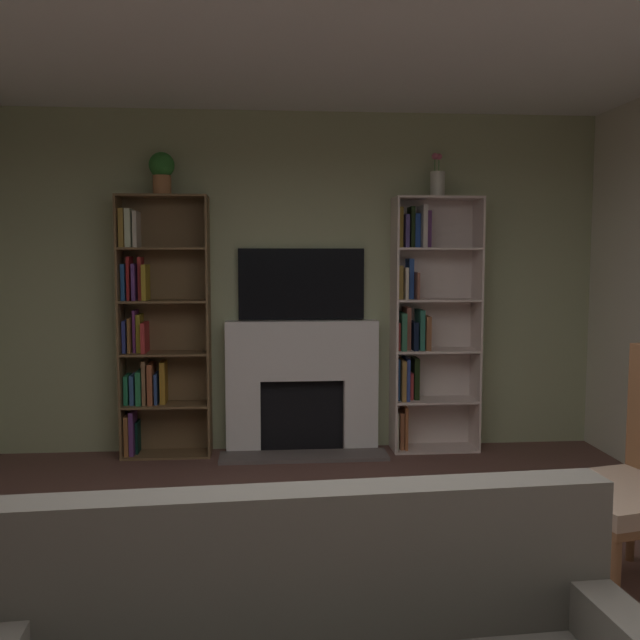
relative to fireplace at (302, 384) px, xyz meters
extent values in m
cube|color=#A3AB80|center=(0.00, 0.13, 0.85)|extent=(5.18, 0.06, 2.84)
cube|color=white|center=(-0.49, 0.01, -0.27)|extent=(0.29, 0.18, 0.61)
cube|color=white|center=(0.49, 0.01, -0.27)|extent=(0.29, 0.18, 0.61)
cube|color=white|center=(0.00, 0.01, 0.29)|extent=(1.28, 0.18, 0.50)
cube|color=black|center=(0.00, 0.06, -0.27)|extent=(0.70, 0.08, 0.61)
cube|color=#5D5452|center=(0.00, -0.23, -0.56)|extent=(1.38, 0.30, 0.03)
cube|color=black|center=(0.00, 0.07, 0.84)|extent=(1.06, 0.06, 0.60)
cube|color=brown|center=(-1.48, -0.05, 0.50)|extent=(0.02, 0.30, 2.13)
cube|color=brown|center=(-0.77, -0.05, 0.50)|extent=(0.02, 0.30, 2.13)
cube|color=brown|center=(-1.12, 0.09, 0.50)|extent=(0.72, 0.02, 2.13)
cube|color=brown|center=(-1.12, -0.05, -0.56)|extent=(0.69, 0.30, 0.02)
cube|color=brown|center=(-1.44, -0.04, -0.39)|extent=(0.03, 0.24, 0.33)
cube|color=#5B3071|center=(-1.40, -0.04, -0.37)|extent=(0.04, 0.23, 0.36)
cube|color=black|center=(-1.37, 0.00, -0.42)|extent=(0.02, 0.16, 0.26)
cube|color=brown|center=(-1.12, -0.05, -0.14)|extent=(0.69, 0.30, 0.02)
cube|color=#227A4E|center=(-1.44, -0.02, -0.02)|extent=(0.03, 0.20, 0.24)
cube|color=#32558D|center=(-1.39, -0.03, -0.01)|extent=(0.03, 0.21, 0.24)
cube|color=#257645|center=(-1.34, -0.04, 0.00)|extent=(0.04, 0.23, 0.27)
cube|color=brown|center=(-1.29, -0.04, 0.05)|extent=(0.03, 0.23, 0.36)
cube|color=#984E30|center=(-1.24, -0.04, 0.03)|extent=(0.04, 0.24, 0.34)
cube|color=#2D4786|center=(-1.20, -0.03, -0.01)|extent=(0.02, 0.21, 0.25)
cube|color=#A47222|center=(-1.15, -0.01, 0.04)|extent=(0.04, 0.19, 0.35)
cube|color=brown|center=(-1.12, -0.05, 0.28)|extent=(0.69, 0.30, 0.02)
cube|color=#313A8B|center=(-1.44, -0.03, 0.42)|extent=(0.03, 0.21, 0.26)
cube|color=brown|center=(-1.40, -0.04, 0.43)|extent=(0.02, 0.23, 0.28)
cube|color=#672B6C|center=(-1.37, -0.01, 0.46)|extent=(0.02, 0.18, 0.35)
cube|color=olive|center=(-1.33, -0.02, 0.45)|extent=(0.04, 0.19, 0.31)
cube|color=#B22E2F|center=(-1.29, -0.04, 0.41)|extent=(0.03, 0.25, 0.25)
cube|color=brown|center=(-1.12, -0.05, 0.71)|extent=(0.69, 0.30, 0.02)
cube|color=#224F8F|center=(-1.44, -0.02, 0.86)|extent=(0.03, 0.20, 0.29)
cube|color=#A52122|center=(-1.40, -0.02, 0.89)|extent=(0.02, 0.20, 0.35)
cube|color=#5B357D|center=(-1.36, -0.03, 0.87)|extent=(0.03, 0.22, 0.30)
cube|color=#BC3030|center=(-1.31, -0.01, 0.89)|extent=(0.03, 0.17, 0.35)
cube|color=#A48725|center=(-1.27, -0.04, 0.86)|extent=(0.04, 0.23, 0.29)
cube|color=brown|center=(-1.12, -0.05, 1.13)|extent=(0.69, 0.30, 0.02)
cube|color=olive|center=(-1.44, -0.04, 1.30)|extent=(0.04, 0.24, 0.31)
cube|color=beige|center=(-1.39, -0.04, 1.30)|extent=(0.04, 0.24, 0.31)
cube|color=beige|center=(-1.33, -0.03, 1.29)|extent=(0.03, 0.22, 0.29)
cube|color=brown|center=(-1.12, -0.05, 1.55)|extent=(0.69, 0.30, 0.02)
cube|color=beige|center=(0.77, -0.06, 0.50)|extent=(0.02, 0.31, 2.13)
cube|color=beige|center=(1.48, -0.06, 0.50)|extent=(0.02, 0.31, 2.13)
cube|color=beige|center=(1.12, 0.09, 0.50)|extent=(0.72, 0.02, 2.13)
cube|color=beige|center=(1.12, -0.06, -0.56)|extent=(0.69, 0.31, 0.02)
cube|color=beige|center=(0.80, -0.03, -0.40)|extent=(0.02, 0.21, 0.31)
cube|color=brown|center=(0.83, -0.03, -0.40)|extent=(0.03, 0.22, 0.31)
cube|color=#9B552F|center=(0.87, -0.04, -0.37)|extent=(0.02, 0.24, 0.36)
cube|color=beige|center=(1.12, -0.06, -0.14)|extent=(0.69, 0.31, 0.02)
cube|color=navy|center=(0.80, -0.03, 0.04)|extent=(0.02, 0.21, 0.35)
cube|color=olive|center=(0.84, -0.05, 0.04)|extent=(0.04, 0.26, 0.34)
cube|color=navy|center=(0.88, -0.04, 0.04)|extent=(0.03, 0.24, 0.36)
cube|color=#B23333|center=(0.92, -0.01, -0.02)|extent=(0.03, 0.18, 0.23)
cube|color=black|center=(0.96, -0.01, 0.04)|extent=(0.04, 0.18, 0.35)
cube|color=beige|center=(1.12, -0.06, 0.28)|extent=(0.69, 0.31, 0.02)
cube|color=#B83832|center=(0.80, -0.04, 0.41)|extent=(0.02, 0.23, 0.23)
cube|color=#2D6347|center=(0.84, -0.05, 0.45)|extent=(0.04, 0.26, 0.31)
cube|color=brown|center=(0.88, -0.03, 0.47)|extent=(0.04, 0.21, 0.36)
cube|color=black|center=(0.94, -0.05, 0.41)|extent=(0.04, 0.26, 0.24)
cube|color=#286754|center=(0.99, -0.04, 0.46)|extent=(0.04, 0.24, 0.34)
cube|color=brown|center=(1.04, -0.05, 0.43)|extent=(0.04, 0.25, 0.28)
cube|color=beige|center=(1.12, -0.06, 0.71)|extent=(0.69, 0.31, 0.02)
cube|color=olive|center=(0.81, -0.02, 0.86)|extent=(0.04, 0.20, 0.28)
cube|color=beige|center=(0.86, -0.04, 0.85)|extent=(0.03, 0.24, 0.26)
cube|color=#25458F|center=(0.91, -0.01, 0.88)|extent=(0.04, 0.18, 0.34)
cube|color=brown|center=(0.95, -0.05, 0.83)|extent=(0.02, 0.26, 0.22)
cube|color=beige|center=(1.12, -0.06, 1.13)|extent=(0.69, 0.31, 0.02)
cube|color=olive|center=(0.81, -0.01, 1.31)|extent=(0.04, 0.18, 0.33)
cube|color=#4A3C78|center=(0.86, -0.03, 1.28)|extent=(0.03, 0.21, 0.27)
cube|color=black|center=(0.91, -0.02, 1.31)|extent=(0.03, 0.19, 0.34)
cube|color=#214194|center=(0.96, -0.01, 1.28)|extent=(0.04, 0.17, 0.28)
cube|color=beige|center=(1.00, -0.05, 1.32)|extent=(0.04, 0.25, 0.35)
cube|color=#5F346E|center=(1.05, -0.02, 1.30)|extent=(0.04, 0.19, 0.30)
cube|color=beige|center=(1.12, -0.06, 1.55)|extent=(0.69, 0.31, 0.02)
cylinder|color=#AD7045|center=(-1.12, -0.05, 1.64)|extent=(0.14, 0.14, 0.16)
sphere|color=#2C742B|center=(-1.12, -0.05, 1.80)|extent=(0.20, 0.20, 0.20)
cylinder|color=beige|center=(1.12, -0.05, 1.66)|extent=(0.12, 0.12, 0.21)
cylinder|color=#4C7F3F|center=(1.14, -0.03, 1.83)|extent=(0.01, 0.01, 0.13)
sphere|color=#DD6988|center=(1.14, -0.03, 1.89)|extent=(0.05, 0.05, 0.05)
cylinder|color=#4C7F3F|center=(1.10, -0.04, 1.83)|extent=(0.01, 0.01, 0.13)
sphere|color=#DD6988|center=(1.10, -0.04, 1.90)|extent=(0.05, 0.05, 0.05)
cube|color=#6B665D|center=(-0.18, -3.66, 0.09)|extent=(1.98, 0.28, 0.49)
cylinder|color=brown|center=(1.65, -2.30, -0.34)|extent=(0.04, 0.04, 0.45)
cylinder|color=brown|center=(1.20, -2.99, -0.34)|extent=(0.04, 0.04, 0.45)
cylinder|color=brown|center=(1.08, -2.43, -0.34)|extent=(0.04, 0.04, 0.45)
cube|color=tan|center=(1.43, -2.65, -0.08)|extent=(0.75, 0.74, 0.08)
cube|color=brown|center=(1.43, -2.65, -0.14)|extent=(0.75, 0.74, 0.04)
cube|color=brown|center=(-0.16, -3.23, -0.15)|extent=(0.83, 0.50, 0.04)
cylinder|color=brown|center=(-0.55, -3.00, -0.37)|extent=(0.05, 0.05, 0.40)
cylinder|color=brown|center=(0.23, -3.00, -0.37)|extent=(0.05, 0.05, 0.40)
camera|label=1|loc=(-0.33, -5.82, 1.08)|focal=39.32mm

